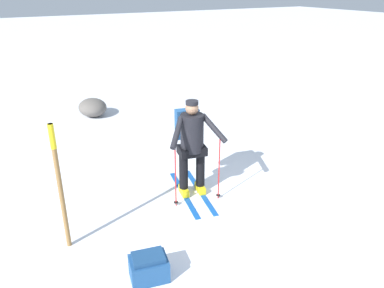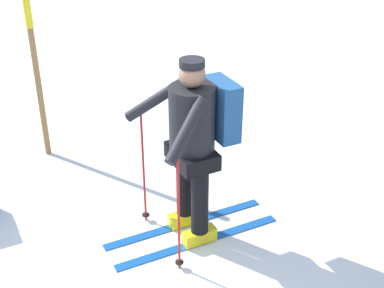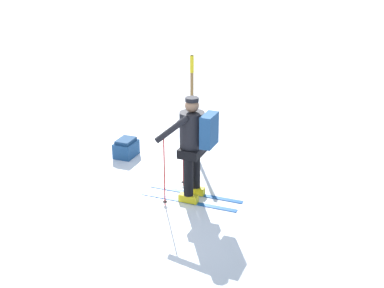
{
  "view_description": "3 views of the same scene",
  "coord_description": "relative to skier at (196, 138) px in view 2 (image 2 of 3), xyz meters",
  "views": [
    {
      "loc": [
        -4.14,
        3.02,
        3.36
      ],
      "look_at": [
        0.76,
        0.3,
        0.92
      ],
      "focal_mm": 35.0,
      "sensor_mm": 36.0,
      "label": 1
    },
    {
      "loc": [
        -1.62,
        -2.76,
        3.04
      ],
      "look_at": [
        0.76,
        0.3,
        0.92
      ],
      "focal_mm": 50.0,
      "sensor_mm": 36.0,
      "label": 2
    },
    {
      "loc": [
        2.11,
        -7.09,
        3.94
      ],
      "look_at": [
        0.76,
        0.3,
        0.92
      ],
      "focal_mm": 50.0,
      "sensor_mm": 36.0,
      "label": 3
    }
  ],
  "objects": [
    {
      "name": "ground_plane",
      "position": [
        -0.79,
        -0.29,
        -0.97
      ],
      "size": [
        80.0,
        80.0,
        0.0
      ],
      "primitive_type": "plane",
      "color": "white"
    },
    {
      "name": "skier",
      "position": [
        0.0,
        0.0,
        0.0
      ],
      "size": [
        1.62,
        0.94,
        1.66
      ],
      "color": "#144C9E",
      "rests_on": "ground_plane"
    },
    {
      "name": "trail_marker",
      "position": [
        -0.43,
        2.18,
        0.06
      ],
      "size": [
        0.07,
        0.07,
        1.8
      ],
      "color": "olive",
      "rests_on": "ground_plane"
    }
  ]
}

